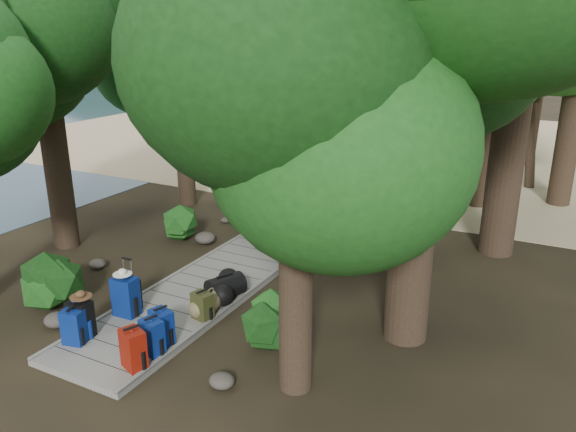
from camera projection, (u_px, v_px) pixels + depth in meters
The scene contains 47 objects.
ground at pixel (239, 269), 13.17m from camera, with size 120.00×120.00×0.00m, color #312818.
sand_beach at pixel (420, 146), 26.60m from camera, with size 40.00×22.00×0.02m, color tan.
water_bay at pixel (80, 93), 48.20m from camera, with size 50.00×60.00×0.02m, color #294556.
distant_hill at pixel (175, 71), 71.02m from camera, with size 32.00×16.00×12.00m, color black.
boardwalk at pixel (260, 252), 13.99m from camera, with size 2.00×12.00×0.12m, color gray.
backpack_left_a at pixel (73, 325), 9.76m from camera, with size 0.37×0.26×0.70m, color navy, non-canonical shape.
backpack_left_b at pixel (81, 317), 9.96m from camera, with size 0.41×0.29×0.76m, color black, non-canonical shape.
backpack_left_c at pixel (126, 295), 10.71m from camera, with size 0.46×0.33×0.85m, color navy, non-canonical shape.
backpack_right_a at pixel (133, 347), 9.05m from camera, with size 0.42×0.30×0.75m, color #911201, non-canonical shape.
backpack_right_b at pixel (152, 335), 9.45m from camera, with size 0.39×0.27×0.70m, color navy, non-canonical shape.
backpack_right_c at pixel (162, 325), 9.78m from camera, with size 0.40×0.29×0.69m, color navy, non-canonical shape.
backpack_right_d at pixel (202, 304), 10.61m from camera, with size 0.38×0.28×0.58m, color #333919, non-canonical shape.
duffel_right_khaki at pixel (210, 303), 10.88m from camera, with size 0.39×0.59×0.39m, color brown, non-canonical shape.
duffel_right_black at pixel (226, 287), 11.46m from camera, with size 0.48×0.76×0.48m, color black, non-canonical shape.
suitcase_on_boardwalk at pixel (130, 294), 10.97m from camera, with size 0.40×0.22×0.63m, color black, non-canonical shape.
lone_suitcase_on_sand at pixel (369, 179), 19.64m from camera, with size 0.39×0.22×0.61m, color black, non-canonical shape.
hat_brown at pixel (81, 294), 9.86m from camera, with size 0.39×0.39×0.12m, color #51351E, non-canonical shape.
hat_white at pixel (122, 271), 10.54m from camera, with size 0.36×0.36×0.12m, color silver, non-canonical shape.
kayak at pixel (312, 160), 23.16m from camera, with size 0.65×2.98×0.30m, color #A20D18.
sun_lounger at pixel (447, 172), 20.68m from camera, with size 0.58×1.80×0.58m, color silver, non-canonical shape.
tree_right_a at pixel (296, 159), 7.71m from camera, with size 4.40×4.40×7.34m, color black, non-canonical shape.
tree_right_b at pixel (429, 15), 8.53m from camera, with size 6.24×6.24×11.14m, color black, non-canonical shape.
tree_right_c at pixel (418, 67), 12.05m from camera, with size 5.29×5.29×9.16m, color black, non-canonical shape.
tree_right_e at pixel (491, 75), 16.55m from camera, with size 4.49×4.49×8.09m, color black, non-canonical shape.
tree_left_b at pixel (44, 67), 13.15m from camera, with size 5.01×5.01×9.02m, color black, non-canonical shape.
tree_left_c at pixel (180, 77), 16.77m from camera, with size 4.58×4.58×7.96m, color black, non-canonical shape.
tree_back_a at pixel (382, 47), 25.35m from camera, with size 5.20×5.20×9.00m, color black, non-canonical shape.
tree_back_b at pixel (458, 39), 24.40m from camera, with size 5.49×5.49×9.80m, color black, non-canonical shape.
tree_back_c at pixel (542, 47), 23.03m from camera, with size 5.12×5.12×9.22m, color black, non-canonical shape.
tree_back_d at pixel (291, 49), 25.95m from camera, with size 5.30×5.30×8.83m, color black, non-canonical shape.
palm_right_a at pixel (451, 73), 15.19m from camera, with size 4.95×4.95×8.43m, color #153910, non-canonical shape.
palm_right_b at pixel (548, 56), 18.64m from camera, with size 4.61×4.61×8.91m, color #153910, non-canonical shape.
palm_right_c at pixel (452, 90), 21.29m from camera, with size 3.90×3.90×6.20m, color #153910, non-canonical shape.
palm_left_a at pixel (217, 73), 18.75m from camera, with size 4.95×4.95×7.87m, color #153910, non-canonical shape.
rock_left_a at pixel (57, 320), 10.61m from camera, with size 0.49×0.44×0.27m, color #4C473F, non-canonical shape.
rock_left_b at pixel (98, 264), 13.18m from camera, with size 0.40×0.36×0.22m, color #4C473F, non-canonical shape.
rock_left_c at pixel (205, 238), 14.68m from camera, with size 0.55×0.49×0.30m, color #4C473F, non-canonical shape.
rock_left_d at pixel (226, 220), 16.26m from camera, with size 0.29×0.26×0.16m, color #4C473F, non-canonical shape.
rock_right_a at pixel (222, 381), 8.82m from camera, with size 0.42×0.37×0.23m, color #4C473F, non-canonical shape.
rock_right_b at pixel (297, 314), 10.82m from camera, with size 0.51×0.46×0.28m, color #4C473F, non-canonical shape.
rock_right_c at pixel (338, 253), 13.86m from camera, with size 0.32×0.29×0.18m, color #4C473F, non-canonical shape.
shrub_left_a at pixel (48, 282), 11.23m from camera, with size 1.21×1.21×1.09m, color #174916, non-canonical shape.
shrub_left_b at pixel (181, 224), 14.80m from camera, with size 1.02×1.02×0.92m, color #174916, non-canonical shape.
shrub_left_c at pixel (236, 187), 18.03m from camera, with size 1.12×1.12×1.01m, color #174916, non-canonical shape.
shrub_right_a at pixel (268, 320), 9.94m from camera, with size 1.05×1.05×0.94m, color #174916, non-canonical shape.
shrub_right_b at pixel (377, 230), 13.75m from camera, with size 1.47×1.47×1.32m, color #174916, non-canonical shape.
shrub_right_c at pixel (404, 200), 16.97m from camera, with size 0.93×0.93×0.84m, color #174916, non-canonical shape.
Camera 1 is at (6.62, -10.17, 5.40)m, focal length 35.00 mm.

